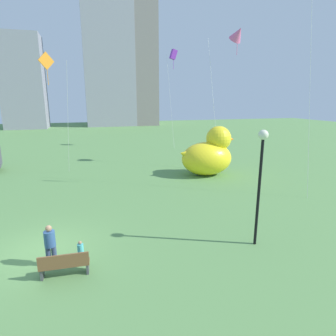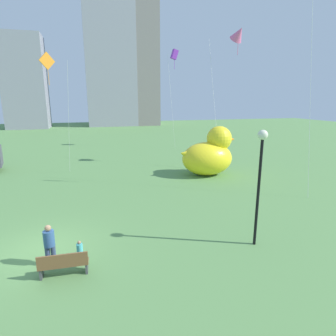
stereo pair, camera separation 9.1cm
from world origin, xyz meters
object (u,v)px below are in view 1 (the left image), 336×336
object	(u,v)px
park_bench	(64,264)
giant_inflatable_duck	(209,154)
kite_orange	(48,66)
kite_purple	(173,55)
person_adult	(50,244)
person_child	(81,251)
lamppost	(261,166)
kite_pink	(238,34)

from	to	relation	value
park_bench	giant_inflatable_duck	xyz separation A→B (m)	(10.47, 11.33, 1.22)
kite_orange	kite_purple	world-z (taller)	kite_purple
park_bench	kite_orange	bearing A→B (deg)	95.64
person_adult	person_child	distance (m)	1.13
lamppost	person_child	bearing A→B (deg)	175.84
park_bench	kite_purple	world-z (taller)	kite_purple
park_bench	lamppost	xyz separation A→B (m)	(7.67, 0.16, 2.97)
park_bench	kite_purple	distance (m)	30.10
park_bench	giant_inflatable_duck	distance (m)	15.47
kite_orange	lamppost	bearing A→B (deg)	-56.85
park_bench	person_child	size ratio (longest dim) A/B	1.83
person_child	giant_inflatable_duck	world-z (taller)	giant_inflatable_duck
person_adult	person_child	bearing A→B (deg)	-9.13
lamppost	kite_orange	bearing A→B (deg)	123.15
kite_pink	kite_purple	xyz separation A→B (m)	(-2.22, 11.45, -0.16)
person_child	person_adult	bearing A→B (deg)	170.87
giant_inflatable_duck	lamppost	xyz separation A→B (m)	(-2.80, -11.17, 1.76)
park_bench	kite_orange	size ratio (longest dim) A/B	0.18
park_bench	person_child	world-z (taller)	person_child
kite_orange	person_child	bearing A→B (deg)	-81.82
giant_inflatable_duck	kite_purple	bearing A→B (deg)	84.66
lamppost	kite_orange	distance (m)	17.29
park_bench	kite_orange	xyz separation A→B (m)	(-1.38, 14.02, 7.97)
person_child	kite_orange	bearing A→B (deg)	98.18
giant_inflatable_duck	kite_pink	bearing A→B (deg)	37.33
person_adult	kite_orange	size ratio (longest dim) A/B	0.17
person_adult	kite_pink	distance (m)	22.30
person_child	kite_purple	xyz separation A→B (m)	(11.26, 24.81, 10.81)
lamppost	kite_pink	size ratio (longest dim) A/B	0.40
person_child	park_bench	bearing A→B (deg)	-128.33
person_adult	lamppost	distance (m)	8.60
kite_orange	kite_purple	xyz separation A→B (m)	(13.17, 11.46, 2.87)
person_adult	kite_pink	bearing A→B (deg)	42.24
lamppost	kite_purple	world-z (taller)	kite_purple
kite_orange	kite_purple	distance (m)	17.70
lamppost	kite_purple	distance (m)	26.84
kite_pink	lamppost	bearing A→B (deg)	-114.57
lamppost	kite_orange	xyz separation A→B (m)	(-9.05, 13.86, 5.00)
kite_purple	kite_pink	bearing A→B (deg)	-79.00
person_adult	giant_inflatable_duck	xyz separation A→B (m)	(10.98, 10.49, 0.81)
giant_inflatable_duck	kite_orange	distance (m)	13.90
lamppost	person_adult	bearing A→B (deg)	175.19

